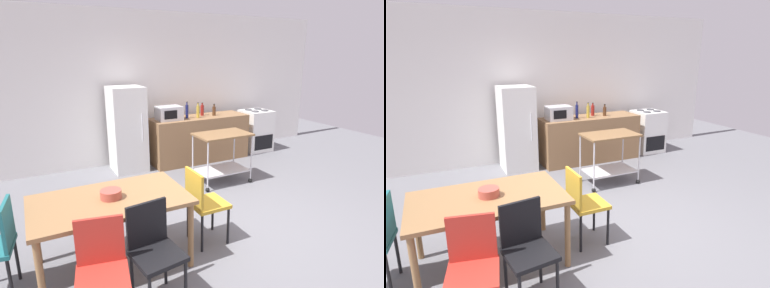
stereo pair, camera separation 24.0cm
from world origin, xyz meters
TOP-DOWN VIEW (x-y plane):
  - ground_plane at (0.00, 0.00)m, footprint 12.00×12.00m
  - back_wall at (0.00, 3.20)m, footprint 8.40×0.12m
  - kitchen_counter at (0.90, 2.60)m, footprint 2.00×0.64m
  - dining_table at (-1.54, 0.00)m, footprint 1.50×0.90m
  - chair_red at (-1.80, -0.71)m, footprint 0.47×0.47m
  - chair_black at (-1.34, -0.64)m, footprint 0.45×0.45m
  - chair_mustard at (-0.53, -0.06)m, footprint 0.40×0.40m
  - stove_oven at (2.35, 2.62)m, footprint 0.60×0.61m
  - refrigerator at (-0.55, 2.70)m, footprint 0.60×0.63m
  - kitchen_cart at (0.65, 1.37)m, footprint 0.91×0.57m
  - microwave at (0.23, 2.57)m, footprint 0.46×0.35m
  - bottle_wine at (0.60, 2.56)m, footprint 0.06×0.06m
  - bottle_soda at (0.82, 2.52)m, footprint 0.06×0.06m
  - bottle_olive_oil at (1.01, 2.67)m, footprint 0.07×0.07m
  - bottle_hot_sauce at (1.22, 2.57)m, footprint 0.07×0.07m
  - fruit_bowl at (-1.53, -0.00)m, footprint 0.21×0.21m

SIDE VIEW (x-z plane):
  - ground_plane at x=0.00m, z-range 0.00..0.00m
  - kitchen_counter at x=0.90m, z-range 0.00..0.90m
  - stove_oven at x=2.35m, z-range -0.01..0.91m
  - chair_red at x=-1.80m, z-range 0.07..0.96m
  - chair_black at x=-1.34m, z-range 0.07..0.96m
  - chair_mustard at x=-0.53m, z-range 0.07..0.96m
  - kitchen_cart at x=0.65m, z-range 0.15..1.00m
  - dining_table at x=-1.54m, z-range 0.30..1.05m
  - refrigerator at x=-0.55m, z-range 0.00..1.55m
  - fruit_bowl at x=-1.53m, z-range 0.75..0.83m
  - bottle_hot_sauce at x=1.22m, z-range 0.88..1.11m
  - bottle_olive_oil at x=1.01m, z-range 0.88..1.14m
  - bottle_soda at x=0.82m, z-range 0.88..1.17m
  - microwave at x=0.23m, z-range 0.90..1.16m
  - bottle_wine at x=0.60m, z-range 0.88..1.20m
  - back_wall at x=0.00m, z-range 0.00..2.90m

